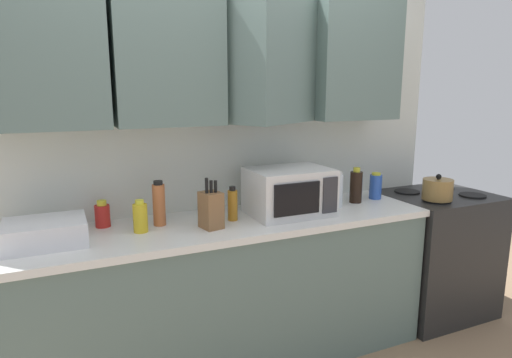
{
  "coord_description": "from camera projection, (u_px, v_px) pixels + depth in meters",
  "views": [
    {
      "loc": [
        -0.88,
        -2.61,
        1.65
      ],
      "look_at": [
        0.19,
        -0.25,
        1.12
      ],
      "focal_mm": 31.14,
      "sensor_mm": 36.0,
      "label": 1
    }
  ],
  "objects": [
    {
      "name": "kettle",
      "position": [
        438.0,
        189.0,
        2.99
      ],
      "size": [
        0.2,
        0.2,
        0.18
      ],
      "color": "olive",
      "rests_on": "stove_range"
    },
    {
      "name": "bottle_amber_vinegar",
      "position": [
        233.0,
        205.0,
        2.55
      ],
      "size": [
        0.06,
        0.06,
        0.2
      ],
      "color": "#AD701E",
      "rests_on": "counter_run"
    },
    {
      "name": "bottle_clear_tall",
      "position": [
        337.0,
        190.0,
        2.85
      ],
      "size": [
        0.08,
        0.08,
        0.23
      ],
      "color": "silver",
      "rests_on": "counter_run"
    },
    {
      "name": "microwave",
      "position": [
        289.0,
        191.0,
        2.68
      ],
      "size": [
        0.48,
        0.37,
        0.28
      ],
      "color": "silver",
      "rests_on": "counter_run"
    },
    {
      "name": "knife_block",
      "position": [
        211.0,
        210.0,
        2.41
      ],
      "size": [
        0.12,
        0.14,
        0.28
      ],
      "color": "brown",
      "rests_on": "counter_run"
    },
    {
      "name": "bottle_red_sauce",
      "position": [
        102.0,
        215.0,
        2.44
      ],
      "size": [
        0.08,
        0.08,
        0.15
      ],
      "color": "red",
      "rests_on": "counter_run"
    },
    {
      "name": "wall_back_with_cabinets",
      "position": [
        215.0,
        101.0,
        2.63
      ],
      "size": [
        3.31,
        0.58,
        2.6
      ],
      "color": "silver",
      "rests_on": "ground_plane"
    },
    {
      "name": "counter_run",
      "position": [
        231.0,
        292.0,
        2.66
      ],
      "size": [
        2.44,
        0.63,
        0.9
      ],
      "color": "slate",
      "rests_on": "ground_plane"
    },
    {
      "name": "bottle_spice_jar",
      "position": [
        159.0,
        204.0,
        2.46
      ],
      "size": [
        0.07,
        0.07,
        0.25
      ],
      "color": "#BC6638",
      "rests_on": "counter_run"
    },
    {
      "name": "bottle_blue_cleaner",
      "position": [
        376.0,
        186.0,
        3.06
      ],
      "size": [
        0.08,
        0.08,
        0.18
      ],
      "color": "#2D56B7",
      "rests_on": "counter_run"
    },
    {
      "name": "bottle_soy_dark",
      "position": [
        356.0,
        186.0,
        2.95
      ],
      "size": [
        0.08,
        0.08,
        0.24
      ],
      "color": "black",
      "rests_on": "counter_run"
    },
    {
      "name": "bottle_yellow_mustard",
      "position": [
        140.0,
        217.0,
        2.35
      ],
      "size": [
        0.08,
        0.08,
        0.18
      ],
      "color": "gold",
      "rests_on": "counter_run"
    },
    {
      "name": "dish_rack",
      "position": [
        45.0,
        233.0,
        2.16
      ],
      "size": [
        0.38,
        0.3,
        0.12
      ],
      "primitive_type": "cube",
      "color": "silver",
      "rests_on": "counter_run"
    },
    {
      "name": "stove_range",
      "position": [
        434.0,
        253.0,
        3.29
      ],
      "size": [
        0.76,
        0.64,
        0.91
      ],
      "color": "black",
      "rests_on": "ground_plane"
    }
  ]
}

